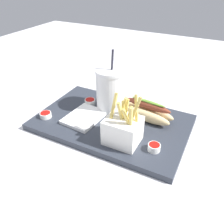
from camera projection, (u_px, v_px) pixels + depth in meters
name	position (u px, v px, depth m)	size (l,w,h in m)	color
ground_plane	(112.00, 127.00, 0.77)	(2.40, 2.40, 0.02)	silver
food_tray	(112.00, 122.00, 0.76)	(0.48, 0.31, 0.02)	#2D333D
soda_cup	(111.00, 89.00, 0.78)	(0.10, 0.10, 0.21)	white
fries_basket	(123.00, 129.00, 0.64)	(0.09, 0.09, 0.15)	white
hot_dog_1	(147.00, 112.00, 0.75)	(0.17, 0.08, 0.07)	#E5C689
ketchup_cup_1	(90.00, 102.00, 0.83)	(0.04, 0.04, 0.02)	white
ketchup_cup_2	(46.00, 115.00, 0.76)	(0.04, 0.04, 0.02)	white
ketchup_cup_3	(154.00, 147.00, 0.63)	(0.03, 0.03, 0.02)	white
napkin_stack	(84.00, 117.00, 0.76)	(0.10, 0.13, 0.01)	white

